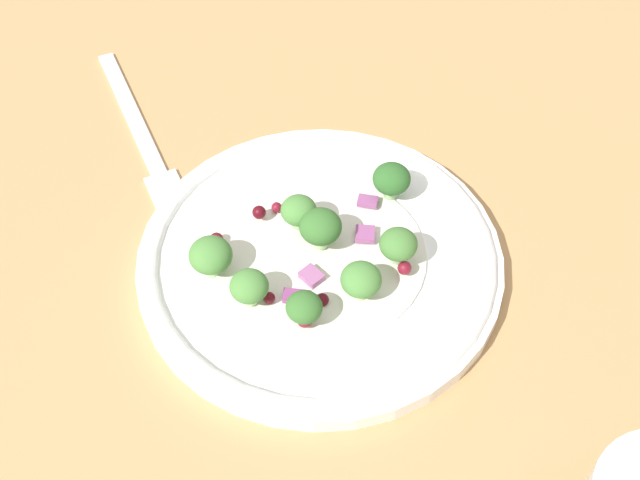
{
  "coord_description": "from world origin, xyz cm",
  "views": [
    {
      "loc": [
        -32.39,
        -3.87,
        41.54
      ],
      "look_at": [
        -0.58,
        -2.99,
        2.7
      ],
      "focal_mm": 44.84,
      "sensor_mm": 36.0,
      "label": 1
    }
  ],
  "objects_px": {
    "broccoli_floret_0": "(398,245)",
    "broccoli_floret_2": "(211,256)",
    "plate": "(320,258)",
    "broccoli_floret_1": "(299,211)",
    "fork": "(141,134)"
  },
  "relations": [
    {
      "from": "fork",
      "to": "broccoli_floret_1",
      "type": "bearing_deg",
      "value": -128.92
    },
    {
      "from": "broccoli_floret_0",
      "to": "broccoli_floret_1",
      "type": "bearing_deg",
      "value": 67.6
    },
    {
      "from": "broccoli_floret_2",
      "to": "fork",
      "type": "relative_size",
      "value": 0.16
    },
    {
      "from": "broccoli_floret_0",
      "to": "broccoli_floret_2",
      "type": "height_order",
      "value": "broccoli_floret_0"
    },
    {
      "from": "broccoli_floret_1",
      "to": "fork",
      "type": "distance_m",
      "value": 0.16
    },
    {
      "from": "broccoli_floret_1",
      "to": "fork",
      "type": "height_order",
      "value": "broccoli_floret_1"
    },
    {
      "from": "plate",
      "to": "broccoli_floret_2",
      "type": "xyz_separation_m",
      "value": [
        -0.02,
        0.07,
        0.02
      ]
    },
    {
      "from": "broccoli_floret_0",
      "to": "fork",
      "type": "xyz_separation_m",
      "value": [
        0.13,
        0.19,
        -0.03
      ]
    },
    {
      "from": "broccoli_floret_0",
      "to": "fork",
      "type": "relative_size",
      "value": 0.14
    },
    {
      "from": "plate",
      "to": "broccoli_floret_0",
      "type": "xyz_separation_m",
      "value": [
        -0.01,
        -0.05,
        0.02
      ]
    },
    {
      "from": "broccoli_floret_0",
      "to": "broccoli_floret_1",
      "type": "xyz_separation_m",
      "value": [
        0.03,
        0.06,
        0.0
      ]
    },
    {
      "from": "broccoli_floret_2",
      "to": "fork",
      "type": "xyz_separation_m",
      "value": [
        0.14,
        0.07,
        -0.03
      ]
    },
    {
      "from": "plate",
      "to": "broccoli_floret_1",
      "type": "relative_size",
      "value": 10.0
    },
    {
      "from": "broccoli_floret_2",
      "to": "broccoli_floret_0",
      "type": "bearing_deg",
      "value": -85.21
    },
    {
      "from": "broccoli_floret_0",
      "to": "broccoli_floret_2",
      "type": "relative_size",
      "value": 0.88
    }
  ]
}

